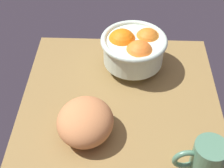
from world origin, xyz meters
The scene contains 4 objects.
ground_plane centered at (0.00, 0.00, -1.50)cm, with size 71.73×53.19×3.00cm, color olive.
fruit_bowl centered at (-22.29, 3.41, 7.23)cm, with size 18.67×18.67×12.34cm.
bread_loaf centered at (2.26, -8.14, 4.51)cm, with size 14.42×13.47×9.02cm, color #C77D4A.
mug centered at (11.11, 18.75, 4.39)cm, with size 7.19×11.46×8.78cm.
Camera 1 is at (50.26, -0.12, 65.39)cm, focal length 52.45 mm.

